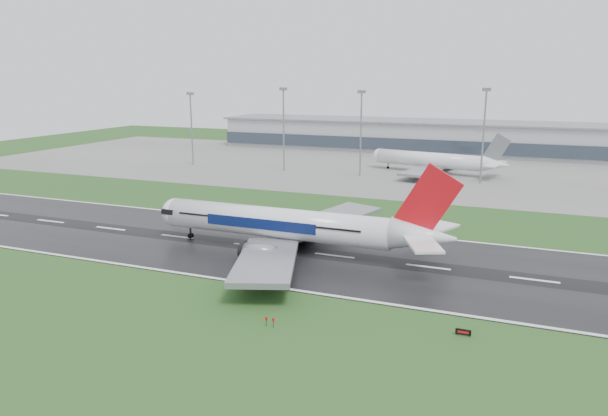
% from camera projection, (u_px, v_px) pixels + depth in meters
% --- Properties ---
extents(ground, '(520.00, 520.00, 0.00)m').
position_uv_depth(ground, '(335.00, 256.00, 121.65)').
color(ground, '#1E4419').
rests_on(ground, ground).
extents(runway, '(400.00, 45.00, 0.10)m').
position_uv_depth(runway, '(335.00, 256.00, 121.64)').
color(runway, black).
rests_on(runway, ground).
extents(apron, '(400.00, 130.00, 0.08)m').
position_uv_depth(apron, '(432.00, 170.00, 234.62)').
color(apron, slate).
rests_on(apron, ground).
extents(terminal, '(240.00, 36.00, 15.00)m').
position_uv_depth(terminal, '(453.00, 138.00, 287.17)').
color(terminal, '#979AA2').
rests_on(terminal, ground).
extents(main_airliner, '(68.89, 65.64, 20.25)m').
position_uv_depth(main_airliner, '(296.00, 206.00, 122.54)').
color(main_airliner, silver).
rests_on(main_airliner, runway).
extents(parked_airliner, '(66.59, 63.56, 16.67)m').
position_uv_depth(parked_airliner, '(435.00, 152.00, 224.71)').
color(parked_airliner, silver).
rests_on(parked_airliner, apron).
extents(runway_sign, '(2.27, 0.96, 1.04)m').
position_uv_depth(runway_sign, '(463.00, 332.00, 84.07)').
color(runway_sign, black).
rests_on(runway_sign, ground).
extents(floodmast_0, '(0.64, 0.64, 30.08)m').
position_uv_depth(floodmast_0, '(192.00, 130.00, 244.91)').
color(floodmast_0, gray).
rests_on(floodmast_0, ground).
extents(floodmast_1, '(0.64, 0.64, 32.34)m').
position_uv_depth(floodmast_1, '(284.00, 131.00, 228.81)').
color(floodmast_1, gray).
rests_on(floodmast_1, ground).
extents(floodmast_2, '(0.64, 0.64, 31.56)m').
position_uv_depth(floodmast_2, '(361.00, 135.00, 217.13)').
color(floodmast_2, gray).
rests_on(floodmast_2, ground).
extents(floodmast_3, '(0.64, 0.64, 32.75)m').
position_uv_depth(floodmast_3, '(483.00, 138.00, 200.60)').
color(floodmast_3, gray).
rests_on(floodmast_3, ground).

